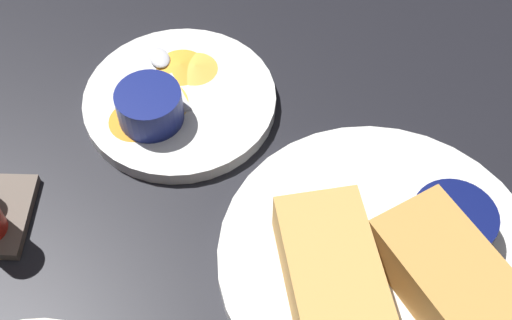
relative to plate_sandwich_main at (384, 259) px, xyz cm
name	(u,v)px	position (x,y,z in cm)	size (l,w,h in cm)	color
ground_plane	(270,275)	(-0.88, 10.45, -2.30)	(110.00, 110.00, 3.00)	black
plate_sandwich_main	(384,259)	(0.00, 0.00, 0.00)	(29.75, 29.75, 1.60)	silver
sandwich_half_near	(335,269)	(-2.78, 4.92, 3.20)	(14.39, 10.03, 4.80)	tan
sandwich_half_far	(450,273)	(-2.87, -4.87, 3.20)	(15.06, 13.27, 4.80)	#C68C42
ramekin_dark_sauce	(457,224)	(2.34, -6.27, 2.67)	(7.66, 7.66, 3.46)	#0C144C
spoon_by_dark_ramekin	(389,232)	(2.15, -0.39, 1.16)	(2.30, 9.89, 0.80)	silver
plate_chips_companion	(184,101)	(18.37, 20.10, 0.00)	(20.70, 20.70, 1.60)	silver
ramekin_light_gravy	(154,105)	(15.27, 22.69, 2.83)	(6.79, 6.79, 3.77)	navy
spoon_by_gravy_ramekin	(168,66)	(22.40, 22.21, 1.16)	(9.43, 5.88, 0.80)	silver
plantain_chip_scatter	(169,91)	(18.82, 21.70, 1.10)	(14.47, 12.20, 0.60)	gold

